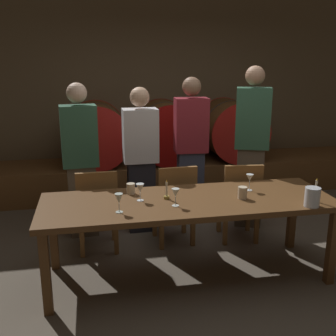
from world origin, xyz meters
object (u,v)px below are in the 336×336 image
candle_left (167,194)px  chair_left (97,207)px  wine_barrel_center (166,132)px  guest_far_left (81,160)px  guest_far_right (251,146)px  cup_left (131,189)px  dining_table (188,206)px  wine_glass_center_left (140,189)px  pitcher (312,197)px  wine_barrel_right (231,129)px  guest_center_left (141,159)px  guest_center_right (191,150)px  wine_glass_center_right (176,193)px  wine_glass_far_right (250,178)px  chair_right (240,198)px  chair_center (175,201)px  wine_glass_far_left (119,199)px  cup_right (243,193)px  candle_right (315,195)px  wine_barrel_left (97,134)px

candle_left → chair_left: bearing=135.5°
wine_barrel_center → guest_far_left: size_ratio=0.53×
guest_far_right → cup_left: size_ratio=19.16×
candle_left → dining_table: bearing=-15.8°
wine_glass_center_left → pitcher: bearing=-16.3°
wine_barrel_right → guest_center_left: (-1.54, -1.36, -0.05)m
guest_center_right → pitcher: bearing=114.6°
wine_glass_center_left → cup_left: 0.22m
guest_center_left → wine_glass_center_right: size_ratio=10.76×
guest_far_right → wine_glass_center_right: 1.61m
guest_center_left → chair_left: bearing=41.8°
wine_glass_far_right → wine_glass_center_left: bearing=-175.2°
chair_right → wine_glass_center_right: bearing=47.6°
chair_center → wine_glass_far_right: bearing=134.9°
wine_barrel_right → chair_right: (-0.54, -1.85, -0.41)m
candle_left → pitcher: bearing=-19.5°
cup_left → chair_right: bearing=17.1°
dining_table → guest_center_right: 1.32m
wine_barrel_center → chair_right: (0.46, -1.85, -0.41)m
candle_left → cup_left: (-0.29, 0.20, 0.00)m
guest_center_right → wine_glass_far_left: bearing=59.9°
wine_barrel_center → wine_glass_center_right: wine_barrel_center is taller
guest_far_right → guest_center_right: bearing=-0.9°
chair_left → pitcher: (1.76, -1.00, 0.33)m
wine_barrel_right → guest_far_left: (-2.20, -1.37, -0.02)m
chair_center → pitcher: (0.95, -1.03, 0.33)m
pitcher → wine_glass_center_left: (-1.39, 0.41, 0.03)m
chair_left → candle_left: (0.60, -0.59, 0.30)m
candle_left → cup_right: candle_left is taller
guest_center_right → guest_far_right: bearing=161.8°
guest_far_left → candle_right: guest_far_left is taller
guest_center_left → candle_right: guest_center_left is taller
guest_center_right → wine_glass_far_right: bearing=107.3°
chair_right → wine_barrel_right: bearing=-99.6°
candle_right → cup_right: candle_right is taller
wine_barrel_left → dining_table: size_ratio=0.35×
wine_barrel_right → wine_barrel_left: bearing=180.0°
wine_barrel_left → chair_right: bearing=-51.8°
dining_table → guest_far_right: 1.44m
guest_far_left → wine_glass_center_right: guest_far_left is taller
cup_right → guest_center_right: bearing=96.1°
wine_glass_far_left → wine_glass_center_right: size_ratio=1.04×
wine_glass_far_left → cup_right: 1.10m
dining_table → guest_far_left: 1.46m
wine_glass_far_right → wine_glass_far_left: bearing=-165.1°
candle_left → guest_far_left: bearing=125.7°
chair_left → candle_left: 0.89m
guest_far_left → guest_center_right: size_ratio=0.98×
wine_barrel_right → cup_left: bearing=-128.1°
candle_left → cup_right: (0.66, -0.12, 0.01)m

